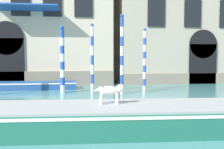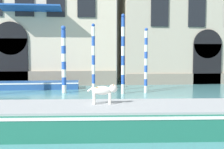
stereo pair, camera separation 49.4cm
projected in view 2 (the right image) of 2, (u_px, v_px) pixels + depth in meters
The scene contains 7 objects.
boat_foreground at pixel (105, 117), 7.58m from camera, with size 8.96×2.83×0.74m.
dog_on_deck at pixel (104, 91), 7.73m from camera, with size 0.90×0.28×0.60m.
boat_moored_near_palazzo at pixel (33, 85), 17.10m from camera, with size 5.93×1.60×0.47m.
mooring_pole_0 at pixel (123, 54), 14.76m from camera, with size 0.20×0.20×4.50m.
mooring_pole_1 at pixel (64, 59), 15.13m from camera, with size 0.27×0.27×3.88m.
mooring_pole_2 at pixel (93, 58), 15.09m from camera, with size 0.19×0.19×4.00m.
mooring_pole_5 at pixel (146, 60), 15.22m from camera, with size 0.19×0.19×3.76m.
Camera 2 is at (2.65, -0.00, 2.17)m, focal length 42.00 mm.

